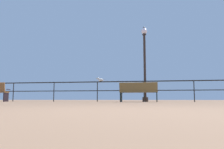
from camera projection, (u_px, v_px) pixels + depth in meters
name	position (u px, v px, depth m)	size (l,w,h in m)	color
ground_plane	(127.00, 111.00, 2.32)	(60.00, 60.00, 0.00)	#876449
pier_railing	(144.00, 86.00, 10.52)	(23.18, 0.05, 1.01)	black
bench_near_left	(138.00, 91.00, 9.62)	(1.68, 0.71, 0.86)	brown
lamppost_center	(145.00, 60.00, 10.94)	(0.30, 0.30, 3.84)	#32251F
seagull_on_rail	(100.00, 80.00, 10.91)	(0.43, 0.21, 0.20)	silver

